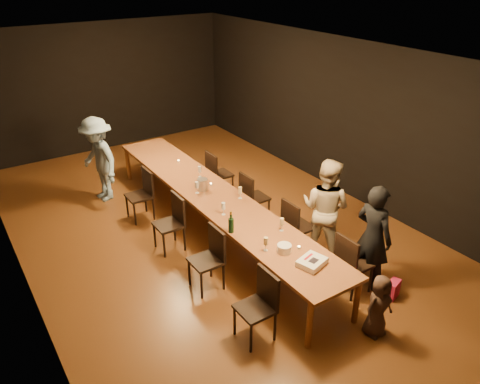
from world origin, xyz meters
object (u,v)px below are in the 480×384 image
chair_left_3 (139,195)px  woman_birthday (373,237)px  chair_right_2 (255,197)px  child (378,306)px  chair_left_2 (168,224)px  birthday_cake (312,262)px  table (214,197)px  chair_right_0 (354,263)px  chair_right_1 (299,226)px  chair_left_0 (255,308)px  woman_tan (325,208)px  chair_right_3 (220,174)px  chair_left_1 (206,260)px  champagne_bottle (231,222)px  man_blue (99,160)px  ice_bucket (203,184)px  plate_stack (284,248)px

chair_left_3 → woman_birthday: woman_birthday is taller
chair_right_2 → child: chair_right_2 is taller
chair_left_2 → chair_left_3: (0.00, 1.20, 0.00)m
chair_left_3 → birthday_cake: 3.72m
table → chair_right_0: size_ratio=6.45×
chair_right_1 → chair_left_0: 2.08m
birthday_cake → woman_tan: bearing=24.8°
table → chair_right_1: 1.49m
chair_right_3 → woman_tan: bearing=6.4°
chair_right_2 → birthday_cake: size_ratio=2.24×
woman_tan → chair_right_1: bearing=27.1°
table → child: bearing=-81.6°
chair_left_1 → child: (1.32, -1.98, -0.03)m
table → chair_right_3: chair_right_3 is taller
chair_left_2 → chair_left_3: size_ratio=1.00×
chair_left_1 → chair_right_1: bearing=-90.0°
table → chair_left_2: bearing=180.0°
chair_right_3 → chair_left_2: (-1.70, -1.20, 0.00)m
chair_right_2 → chair_right_3: size_ratio=1.00×
chair_right_1 → chair_left_2: bearing=-125.2°
chair_right_2 → table: bearing=-90.0°
chair_left_0 → champagne_bottle: 1.41m
chair_left_3 → man_blue: size_ratio=0.56×
woman_tan → chair_right_3: bearing=-16.2°
child → birthday_cake: 0.97m
chair_left_0 → ice_bucket: ice_bucket is taller
chair_left_0 → woman_birthday: woman_birthday is taller
chair_right_3 → woman_birthday: 3.65m
chair_right_1 → birthday_cake: bearing=-34.1°
table → chair_left_0: size_ratio=6.45×
chair_right_3 → chair_left_0: 3.98m
woman_tan → table: bearing=15.7°
chair_left_0 → plate_stack: 0.96m
child → woman_tan: bearing=68.8°
chair_left_2 → champagne_bottle: (0.46, -1.15, 0.45)m
chair_right_2 → chair_left_0: same height
chair_right_0 → chair_left_3: same height
chair_right_0 → woman_birthday: bearing=86.2°
man_blue → champagne_bottle: man_blue is taller
chair_left_0 → plate_stack: bearing=-61.0°
chair_left_0 → chair_left_3: size_ratio=1.00×
chair_right_3 → birthday_cake: 3.70m
chair_right_0 → child: 0.87m
child → table: bearing=98.7°
chair_right_3 → chair_left_0: same height
table → chair_right_3: bearing=54.7°
chair_right_0 → ice_bucket: (-0.91, 2.67, 0.38)m
chair_right_0 → chair_left_1: size_ratio=1.00×
table → ice_bucket: size_ratio=30.25×
chair_right_3 → chair_left_2: bearing=-54.8°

